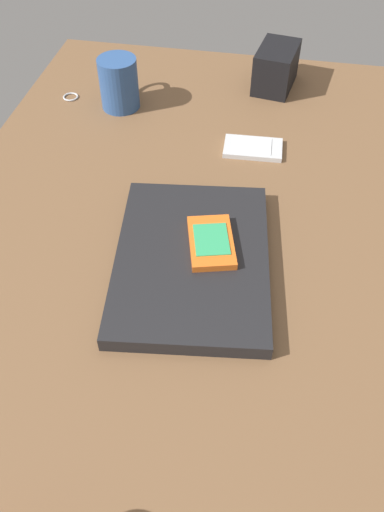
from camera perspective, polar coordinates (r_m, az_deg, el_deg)
desk_surface at (r=82.34cm, az=-0.84°, el=1.38°), size 120.00×80.00×3.00cm
laptop_closed at (r=76.34cm, az=-0.00°, el=-0.42°), size 33.03×25.37×2.34cm
cell_phone_on_laptop at (r=76.39cm, az=2.09°, el=1.51°), size 11.50×8.67×1.25cm
cell_phone_on_desk at (r=98.42cm, az=6.59°, el=11.50°), size 6.75×10.74×1.05cm
key_ring at (r=115.66cm, az=-12.94°, el=16.37°), size 3.14×3.14×0.36cm
coffee_mug at (r=108.93cm, az=-7.84°, el=18.00°), size 11.17×7.52×9.94cm
desk_organizer at (r=116.28cm, az=9.04°, el=19.42°), size 12.46×9.07×8.36cm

